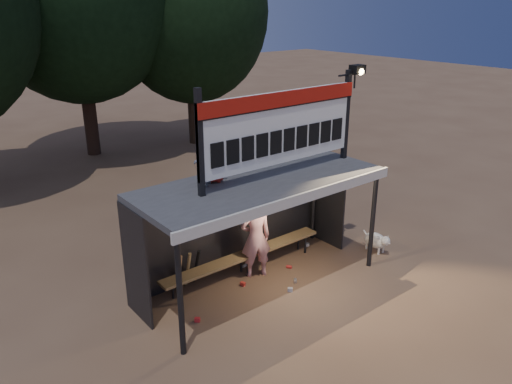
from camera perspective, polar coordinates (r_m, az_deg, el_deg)
ground at (r=10.63m, az=0.51°, el=-10.47°), size 80.00×80.00×0.00m
player at (r=10.53m, az=-0.04°, el=-5.20°), size 0.77×0.64×1.80m
child_a at (r=9.20m, az=-6.21°, el=3.43°), size 0.58×0.57×0.94m
child_b at (r=9.41m, az=-4.89°, el=3.88°), size 0.55×0.50×0.94m
dugout_shelter at (r=9.97m, az=-0.34°, el=-0.80°), size 5.10×2.08×2.32m
scoreboard_assembly at (r=9.69m, az=3.19°, el=7.69°), size 4.10×0.27×1.99m
bench at (r=10.79m, az=-1.34°, el=-7.31°), size 4.00×0.35×0.48m
tree_right at (r=20.56m, az=-7.58°, el=19.76°), size 6.08×6.08×8.72m
dog at (r=12.13m, az=13.64°, el=-5.41°), size 0.36×0.81×0.49m
bats at (r=10.39m, az=-7.80°, el=-8.74°), size 0.47×0.33×0.84m
litter at (r=10.79m, az=1.42°, el=-9.71°), size 3.83×1.49×0.08m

